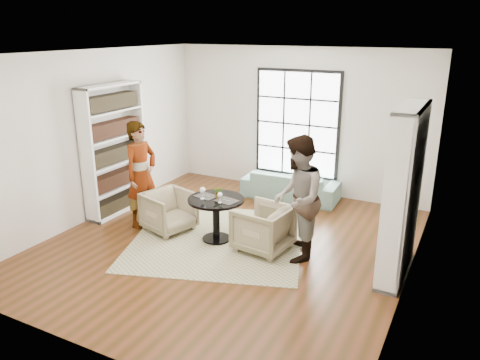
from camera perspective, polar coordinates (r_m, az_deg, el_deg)
The scene contains 16 objects.
ground at distance 7.68m, azimuth -1.40°, elevation -7.77°, with size 6.00×6.00×0.00m, color #5A2C15.
room_shell at distance 7.68m, azimuth 0.47°, elevation 2.29°, with size 6.00×6.01×6.00m.
rug at distance 7.84m, azimuth -2.73°, elevation -7.18°, with size 2.74×2.74×0.01m, color tan.
pedestal_table at distance 7.61m, azimuth -2.93°, elevation -3.68°, with size 0.91×0.91×0.73m.
sofa at distance 9.60m, azimuth 6.17°, elevation -0.63°, with size 1.94×0.76×0.57m, color gray.
armchair_left at distance 8.13m, azimuth -8.66°, elevation -3.79°, with size 0.74×0.77×0.70m, color #C2B58B.
armchair_right at distance 7.35m, azimuth 2.82°, elevation -5.87°, with size 0.78×0.80×0.73m, color #C4AF8C.
person_left at distance 8.26m, azimuth -11.95°, elevation 0.66°, with size 0.68×0.45×1.86m, color gray.
person_right at distance 6.94m, azimuth 7.02°, elevation -2.30°, with size 0.92×0.72×1.89m, color gray.
placemat_left at distance 7.64m, azimuth -4.17°, elevation -1.98°, with size 0.34×0.26×0.01m, color black.
placemat_right at distance 7.42m, azimuth -1.65°, elevation -2.54°, with size 0.34×0.26×0.01m, color black.
cutlery_left at distance 7.64m, azimuth -4.17°, elevation -1.93°, with size 0.14×0.22×0.01m, color silver, non-canonical shape.
cutlery_right at distance 7.42m, azimuth -1.65°, elevation -2.49°, with size 0.14×0.22×0.01m, color silver, non-canonical shape.
wine_glass_left at distance 7.48m, azimuth -4.60°, elevation -1.27°, with size 0.09×0.09×0.20m.
wine_glass_right at distance 7.31m, azimuth -2.46°, elevation -1.87°, with size 0.08×0.08×0.17m.
flower_centerpiece at distance 7.52m, azimuth -2.62°, elevation -1.50°, with size 0.18×0.16×0.20m, color gray.
Camera 1 is at (3.35, -6.04, 3.35)m, focal length 35.00 mm.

